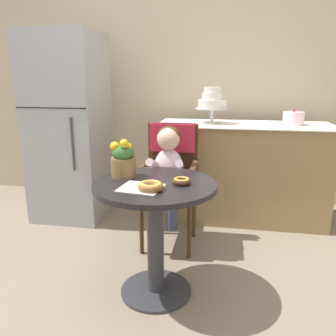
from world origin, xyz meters
TOP-DOWN VIEW (x-y plane):
  - ground_plane at (0.00, 0.00)m, footprint 8.00×8.00m
  - back_wall at (0.00, 1.85)m, footprint 4.80×0.10m
  - cafe_table at (0.00, 0.00)m, footprint 0.72×0.72m
  - wicker_chair at (-0.03, 0.73)m, footprint 0.42×0.45m
  - seated_child at (-0.03, 0.57)m, footprint 0.27×0.32m
  - paper_napkin at (-0.05, -0.11)m, footprint 0.25×0.23m
  - donut_front at (0.15, -0.00)m, footprint 0.10×0.10m
  - donut_mid at (0.01, -0.14)m, footprint 0.14×0.14m
  - flower_vase at (-0.21, 0.09)m, footprint 0.15×0.15m
  - display_counter at (0.55, 1.30)m, footprint 1.56×0.62m
  - tiered_cake_stand at (0.25, 1.30)m, footprint 0.30×0.30m
  - round_layer_cake at (0.97, 1.32)m, footprint 0.18×0.18m
  - refrigerator at (-1.05, 1.10)m, footprint 0.64×0.63m

SIDE VIEW (x-z plane):
  - ground_plane at x=0.00m, z-range 0.00..0.00m
  - display_counter at x=0.55m, z-range 0.00..0.90m
  - cafe_table at x=0.00m, z-range 0.15..0.87m
  - wicker_chair at x=-0.03m, z-range 0.16..1.12m
  - seated_child at x=-0.03m, z-range 0.31..1.04m
  - paper_napkin at x=-0.05m, z-range 0.72..0.72m
  - donut_front at x=0.15m, z-range 0.72..0.76m
  - donut_mid at x=0.01m, z-range 0.72..0.77m
  - flower_vase at x=-0.21m, z-range 0.71..0.95m
  - refrigerator at x=-1.05m, z-range 0.00..1.70m
  - round_layer_cake at x=0.97m, z-range 0.89..1.03m
  - tiered_cake_stand at x=0.25m, z-range 0.93..1.26m
  - back_wall at x=0.00m, z-range 0.00..2.70m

